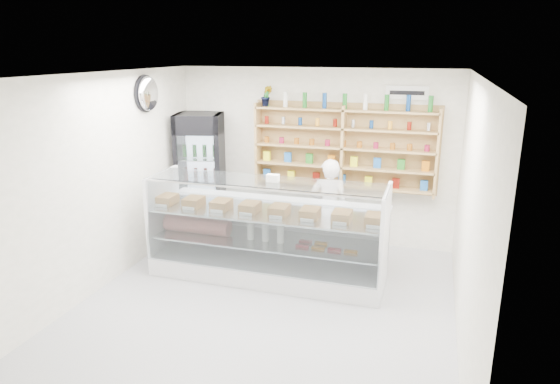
% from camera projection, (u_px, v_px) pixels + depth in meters
% --- Properties ---
extents(room, '(5.00, 5.00, 5.00)m').
position_uv_depth(room, '(264.00, 199.00, 5.78)').
color(room, '#A8A8AD').
rests_on(room, ground).
extents(display_counter, '(3.22, 0.96, 1.40)m').
position_uv_depth(display_counter, '(267.00, 251.00, 6.91)').
color(display_counter, white).
rests_on(display_counter, floor).
extents(shop_worker, '(0.62, 0.47, 1.54)m').
position_uv_depth(shop_worker, '(329.00, 209.00, 7.44)').
color(shop_worker, silver).
rests_on(shop_worker, floor).
extents(drinks_cooler, '(0.90, 0.89, 2.07)m').
position_uv_depth(drinks_cooler, '(201.00, 175.00, 8.37)').
color(drinks_cooler, black).
rests_on(drinks_cooler, floor).
extents(wall_shelving, '(2.84, 0.28, 1.33)m').
position_uv_depth(wall_shelving, '(343.00, 148.00, 7.74)').
color(wall_shelving, tan).
rests_on(wall_shelving, back_wall).
extents(potted_plant, '(0.21, 0.19, 0.33)m').
position_uv_depth(potted_plant, '(267.00, 96.00, 7.88)').
color(potted_plant, '#1E6626').
rests_on(potted_plant, wall_shelving).
extents(security_mirror, '(0.15, 0.50, 0.50)m').
position_uv_depth(security_mirror, '(148.00, 94.00, 7.21)').
color(security_mirror, silver).
rests_on(security_mirror, left_wall).
extents(wall_sign, '(0.62, 0.03, 0.20)m').
position_uv_depth(wall_sign, '(407.00, 93.00, 7.37)').
color(wall_sign, white).
rests_on(wall_sign, back_wall).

